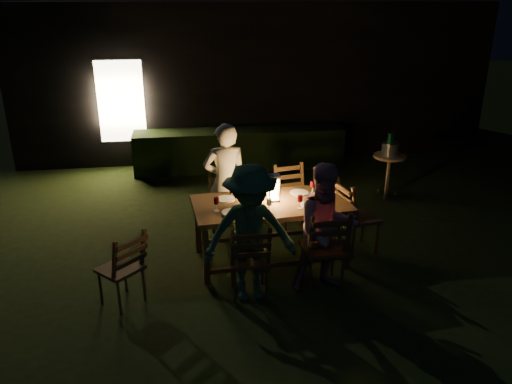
{
  "coord_description": "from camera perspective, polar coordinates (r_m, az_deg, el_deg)",
  "views": [
    {
      "loc": [
        -1.62,
        -5.94,
        3.28
      ],
      "look_at": [
        -0.71,
        0.13,
        0.88
      ],
      "focal_mm": 35.0,
      "sensor_mm": 36.0,
      "label": 1
    }
  ],
  "objects": [
    {
      "name": "plate_far_right",
      "position": [
        6.71,
        4.95,
        -0.08
      ],
      "size": [
        0.25,
        0.25,
        0.01
      ],
      "primitive_type": "cylinder",
      "color": "white",
      "rests_on": "dining_table"
    },
    {
      "name": "bottle_bucket_a",
      "position": [
        8.79,
        14.95,
        5.0
      ],
      "size": [
        0.07,
        0.07,
        0.32
      ],
      "primitive_type": "cylinder",
      "color": "#0F471E",
      "rests_on": "side_table"
    },
    {
      "name": "napkin_right",
      "position": [
        6.29,
        7.25,
        -1.71
      ],
      "size": [
        0.18,
        0.14,
        0.01
      ],
      "primitive_type": "cube",
      "color": "red",
      "rests_on": "dining_table"
    },
    {
      "name": "side_table",
      "position": [
        8.92,
        15.0,
        3.55
      ],
      "size": [
        0.56,
        0.56,
        0.75
      ],
      "color": "brown",
      "rests_on": "ground"
    },
    {
      "name": "wineglass_b",
      "position": [
        6.13,
        -4.54,
        -1.41
      ],
      "size": [
        0.06,
        0.06,
        0.18
      ],
      "primitive_type": null,
      "color": "#59070F",
      "rests_on": "dining_table"
    },
    {
      "name": "napkin_left",
      "position": [
        6.08,
        1.09,
        -2.38
      ],
      "size": [
        0.18,
        0.14,
        0.01
      ],
      "primitive_type": "cube",
      "color": "red",
      "rests_on": "dining_table"
    },
    {
      "name": "person_house_side",
      "position": [
        7.06,
        -3.51,
        1.16
      ],
      "size": [
        0.65,
        0.45,
        1.69
      ],
      "primitive_type": "imported",
      "rotation": [
        0.0,
        0.0,
        3.22
      ],
      "color": "beige",
      "rests_on": "ground"
    },
    {
      "name": "wineglass_e",
      "position": [
        6.08,
        1.51,
        -1.55
      ],
      "size": [
        0.06,
        0.06,
        0.18
      ],
      "primitive_type": null,
      "color": "silver",
      "rests_on": "dining_table"
    },
    {
      "name": "garden_envelope",
      "position": [
        12.32,
        -1.01,
        13.45
      ],
      "size": [
        40.0,
        40.0,
        3.2
      ],
      "color": "black",
      "rests_on": "ground"
    },
    {
      "name": "plate_far_left",
      "position": [
        6.49,
        -3.49,
        -0.81
      ],
      "size": [
        0.25,
        0.25,
        0.01
      ],
      "primitive_type": "cylinder",
      "color": "white",
      "rests_on": "dining_table"
    },
    {
      "name": "lantern",
      "position": [
        6.4,
        2.04,
        0.33
      ],
      "size": [
        0.16,
        0.16,
        0.35
      ],
      "color": "white",
      "rests_on": "dining_table"
    },
    {
      "name": "wineglass_d",
      "position": [
        6.7,
        6.46,
        0.56
      ],
      "size": [
        0.06,
        0.06,
        0.18
      ],
      "primitive_type": null,
      "color": "#59070F",
      "rests_on": "dining_table"
    },
    {
      "name": "bottle_table",
      "position": [
        6.3,
        -0.48,
        -0.2
      ],
      "size": [
        0.07,
        0.07,
        0.28
      ],
      "primitive_type": "cylinder",
      "color": "#0F471E",
      "rests_on": "dining_table"
    },
    {
      "name": "phone",
      "position": [
        6.01,
        -3.31,
        -2.72
      ],
      "size": [
        0.14,
        0.07,
        0.01
      ],
      "primitive_type": "cube",
      "color": "black",
      "rests_on": "dining_table"
    },
    {
      "name": "plate_near_right",
      "position": [
        6.33,
        6.15,
        -1.5
      ],
      "size": [
        0.25,
        0.25,
        0.01
      ],
      "primitive_type": "cylinder",
      "color": "white",
      "rests_on": "dining_table"
    },
    {
      "name": "chair_end",
      "position": [
        6.99,
        11.48,
        -4.1
      ],
      "size": [
        0.59,
        0.56,
        1.07
      ],
      "rotation": [
        0.0,
        0.0,
        -1.39
      ],
      "color": "#4D3619",
      "rests_on": "ground"
    },
    {
      "name": "bottle_bucket_b",
      "position": [
        8.9,
        15.35,
        5.16
      ],
      "size": [
        0.07,
        0.07,
        0.32
      ],
      "primitive_type": "cylinder",
      "color": "#0F471E",
      "rests_on": "side_table"
    },
    {
      "name": "chair_near_left",
      "position": [
        5.87,
        -0.77,
        -9.1
      ],
      "size": [
        0.46,
        0.49,
        1.01
      ],
      "rotation": [
        0.0,
        0.0,
        -0.02
      ],
      "color": "#4D3619",
      "rests_on": "ground"
    },
    {
      "name": "chair_near_right",
      "position": [
        6.08,
        7.63,
        -7.88
      ],
      "size": [
        0.49,
        0.53,
        1.08
      ],
      "rotation": [
        0.0,
        0.0,
        0.02
      ],
      "color": "#4D3619",
      "rests_on": "ground"
    },
    {
      "name": "ice_bucket",
      "position": [
        8.86,
        15.12,
        4.77
      ],
      "size": [
        0.3,
        0.3,
        0.22
      ],
      "primitive_type": "cylinder",
      "color": "#A5A8AD",
      "rests_on": "side_table"
    },
    {
      "name": "wineglass_a",
      "position": [
        6.56,
        -1.44,
        0.22
      ],
      "size": [
        0.06,
        0.06,
        0.18
      ],
      "primitive_type": null,
      "color": "#59070F",
      "rests_on": "dining_table"
    },
    {
      "name": "person_opp_right",
      "position": [
        5.84,
        8.02,
        -4.18
      ],
      "size": [
        0.81,
        0.65,
        1.57
      ],
      "primitive_type": "imported",
      "rotation": [
        0.0,
        0.0,
        0.08
      ],
      "color": "#B77E8F",
      "rests_on": "ground"
    },
    {
      "name": "plate_near_left",
      "position": [
        6.09,
        -2.79,
        -2.33
      ],
      "size": [
        0.25,
        0.25,
        0.01
      ],
      "primitive_type": "cylinder",
      "color": "white",
      "rests_on": "dining_table"
    },
    {
      "name": "dining_table",
      "position": [
        6.43,
        1.7,
        -1.85
      ],
      "size": [
        2.05,
        1.13,
        0.83
      ],
      "rotation": [
        0.0,
        0.0,
        0.08
      ],
      "color": "#4D3619",
      "rests_on": "ground"
    },
    {
      "name": "chair_far_left",
      "position": [
        7.21,
        -3.34,
        -2.87
      ],
      "size": [
        0.48,
        0.52,
        1.07
      ],
      "rotation": [
        0.0,
        0.0,
        3.14
      ],
      "color": "#4D3619",
      "rests_on": "ground"
    },
    {
      "name": "chair_spare",
      "position": [
        5.93,
        -15.0,
        -9.74
      ],
      "size": [
        0.63,
        0.63,
        0.96
      ],
      "rotation": [
        0.0,
        0.0,
        0.77
      ],
      "color": "#4D3619",
      "rests_on": "ground"
    },
    {
      "name": "chair_far_right",
      "position": [
        7.43,
        4.27,
        -2.26
      ],
      "size": [
        0.53,
        0.56,
        1.02
      ],
      "rotation": [
        0.0,
        0.0,
        3.31
      ],
      "color": "#4D3619",
      "rests_on": "ground"
    },
    {
      "name": "wineglass_c",
      "position": [
        6.2,
        5.05,
        -1.15
      ],
      "size": [
        0.06,
        0.06,
        0.18
      ],
      "primitive_type": null,
      "color": "#59070F",
      "rests_on": "dining_table"
    },
    {
      "name": "person_opp_left",
      "position": [
        5.58,
        -0.67,
        -4.83
      ],
      "size": [
        1.1,
        0.68,
        1.63
      ],
      "primitive_type": "imported",
      "rotation": [
        0.0,
        0.0,
        0.08
      ],
      "color": "#306142",
      "rests_on": "ground"
    }
  ]
}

